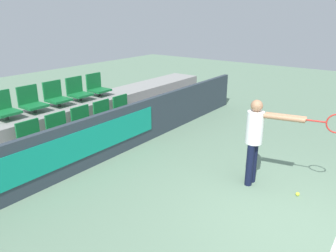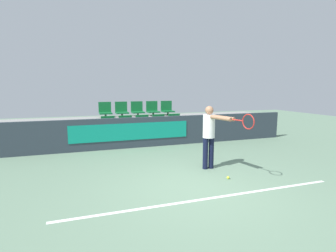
# 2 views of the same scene
# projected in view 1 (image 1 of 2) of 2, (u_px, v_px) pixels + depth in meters

# --- Properties ---
(ground_plane) EXTENTS (30.00, 30.00, 0.00)m
(ground_plane) POSITION_uv_depth(u_px,v_px,m) (301.00, 228.00, 4.77)
(ground_plane) COLOR slate
(barrier_wall) EXTENTS (10.83, 0.14, 1.03)m
(barrier_wall) POSITION_uv_depth(u_px,v_px,m) (106.00, 136.00, 6.86)
(barrier_wall) COLOR #2D3842
(barrier_wall) RESTS_ON ground
(bleacher_tier_front) EXTENTS (10.43, 0.94, 0.45)m
(bleacher_tier_front) POSITION_uv_depth(u_px,v_px,m) (90.00, 143.00, 7.27)
(bleacher_tier_front) COLOR gray
(bleacher_tier_front) RESTS_ON ground
(bleacher_tier_middle) EXTENTS (10.43, 0.94, 0.90)m
(bleacher_tier_middle) POSITION_uv_depth(u_px,v_px,m) (63.00, 125.00, 7.73)
(bleacher_tier_middle) COLOR gray
(bleacher_tier_middle) RESTS_ON ground
(stadium_chair_0) EXTENTS (0.47, 0.45, 0.57)m
(stadium_chair_0) POSITION_uv_depth(u_px,v_px,m) (33.00, 139.00, 6.24)
(stadium_chair_0) COLOR #333333
(stadium_chair_0) RESTS_ON bleacher_tier_front
(stadium_chair_1) EXTENTS (0.47, 0.45, 0.57)m
(stadium_chair_1) POSITION_uv_depth(u_px,v_px,m) (60.00, 130.00, 6.72)
(stadium_chair_1) COLOR #333333
(stadium_chair_1) RESTS_ON bleacher_tier_front
(stadium_chair_2) EXTENTS (0.47, 0.45, 0.57)m
(stadium_chair_2) POSITION_uv_depth(u_px,v_px,m) (84.00, 122.00, 7.19)
(stadium_chair_2) COLOR #333333
(stadium_chair_2) RESTS_ON bleacher_tier_front
(stadium_chair_3) EXTENTS (0.47, 0.45, 0.57)m
(stadium_chair_3) POSITION_uv_depth(u_px,v_px,m) (105.00, 115.00, 7.67)
(stadium_chair_3) COLOR #333333
(stadium_chair_3) RESTS_ON bleacher_tier_front
(stadium_chair_4) EXTENTS (0.47, 0.45, 0.57)m
(stadium_chair_4) POSITION_uv_depth(u_px,v_px,m) (124.00, 109.00, 8.14)
(stadium_chair_4) COLOR #333333
(stadium_chair_4) RESTS_ON bleacher_tier_front
(stadium_chair_5) EXTENTS (0.47, 0.45, 0.57)m
(stadium_chair_5) POSITION_uv_depth(u_px,v_px,m) (3.00, 108.00, 6.62)
(stadium_chair_5) COLOR #333333
(stadium_chair_5) RESTS_ON bleacher_tier_middle
(stadium_chair_6) EXTENTS (0.47, 0.45, 0.57)m
(stadium_chair_6) POSITION_uv_depth(u_px,v_px,m) (31.00, 102.00, 7.10)
(stadium_chair_6) COLOR #333333
(stadium_chair_6) RESTS_ON bleacher_tier_middle
(stadium_chair_7) EXTENTS (0.47, 0.45, 0.57)m
(stadium_chair_7) POSITION_uv_depth(u_px,v_px,m) (56.00, 96.00, 7.57)
(stadium_chair_7) COLOR #333333
(stadium_chair_7) RESTS_ON bleacher_tier_middle
(stadium_chair_8) EXTENTS (0.47, 0.45, 0.57)m
(stadium_chair_8) POSITION_uv_depth(u_px,v_px,m) (78.00, 91.00, 8.05)
(stadium_chair_8) COLOR #333333
(stadium_chair_8) RESTS_ON bleacher_tier_middle
(stadium_chair_9) EXTENTS (0.47, 0.45, 0.57)m
(stadium_chair_9) POSITION_uv_depth(u_px,v_px,m) (97.00, 87.00, 8.52)
(stadium_chair_9) COLOR #333333
(stadium_chair_9) RESTS_ON bleacher_tier_middle
(tennis_player) EXTENTS (0.45, 1.53, 1.58)m
(tennis_player) POSITION_uv_depth(u_px,v_px,m) (259.00, 135.00, 5.67)
(tennis_player) COLOR black
(tennis_player) RESTS_ON ground
(tennis_ball) EXTENTS (0.07, 0.07, 0.07)m
(tennis_ball) POSITION_uv_depth(u_px,v_px,m) (298.00, 194.00, 5.59)
(tennis_ball) COLOR #CCDB33
(tennis_ball) RESTS_ON ground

